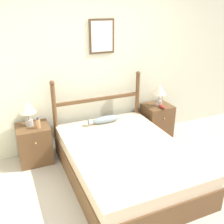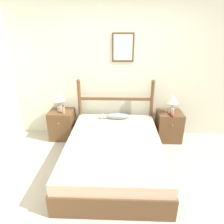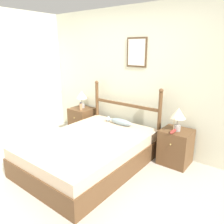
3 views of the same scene
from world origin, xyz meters
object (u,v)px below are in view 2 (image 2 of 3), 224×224
nightstand_left (62,124)px  bed (114,153)px  nightstand_right (169,126)px  table_lamp_left (59,98)px  fish_pillow (116,116)px  table_lamp_right (172,100)px  model_boat (172,114)px  bottle (63,109)px

nightstand_left → bed: bearing=-40.1°
nightstand_left → nightstand_right: bearing=0.0°
table_lamp_left → fish_pillow: 1.17m
bed → table_lamp_right: size_ratio=5.49×
nightstand_right → model_boat: model_boat is taller
table_lamp_left → bottle: table_lamp_left is taller
bed → model_boat: model_boat is taller
nightstand_left → model_boat: bearing=-3.8°
table_lamp_right → model_boat: table_lamp_right is taller
bed → nightstand_right: nightstand_right is taller
nightstand_right → model_boat: 0.35m
table_lamp_left → bottle: 0.26m
fish_pillow → bed: bearing=-91.7°
table_lamp_right → model_boat: bearing=-95.2°
table_lamp_right → nightstand_right: bearing=96.7°
model_boat → table_lamp_left: bearing=175.3°
nightstand_left → nightstand_right: size_ratio=1.00×
fish_pillow → table_lamp_right: bearing=4.8°
nightstand_right → bottle: bearing=-177.2°
nightstand_left → fish_pillow: fish_pillow is taller
table_lamp_right → model_boat: size_ratio=1.63×
table_lamp_right → fish_pillow: bearing=-175.2°
table_lamp_right → bed: bearing=-140.5°
table_lamp_right → fish_pillow: 1.09m
bed → bottle: size_ratio=12.10×
nightstand_left → table_lamp_left: table_lamp_left is taller
model_boat → bed: bearing=-144.3°
nightstand_right → table_lamp_right: (0.00, -0.02, 0.55)m
nightstand_right → fish_pillow: bearing=-174.2°
nightstand_left → model_boat: 2.15m
nightstand_left → table_lamp_left: 0.55m
bed → nightstand_left: size_ratio=3.57×
bed → bottle: bearing=141.1°
model_boat → nightstand_right: bearing=86.4°
nightstand_left → table_lamp_right: bearing=-0.5°
fish_pillow → table_lamp_left: bearing=172.6°
bed → table_lamp_left: 1.56m
nightstand_right → bottle: 2.09m
bottle → fish_pillow: 1.02m
nightstand_right → fish_pillow: size_ratio=1.09×
nightstand_right → nightstand_left: bearing=180.0°
nightstand_right → model_boat: (-0.01, -0.14, 0.32)m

